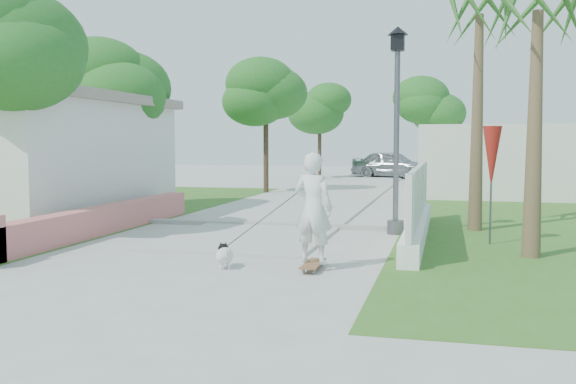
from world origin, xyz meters
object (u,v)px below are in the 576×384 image
(street_lamp, at_px, (397,122))
(dog, at_px, (224,255))
(parked_car, at_px, (392,164))
(patio_umbrella, at_px, (492,158))
(bollard, at_px, (315,190))
(skateboarder, at_px, (304,211))

(street_lamp, bearing_deg, dog, -117.60)
(street_lamp, xyz_separation_m, parked_car, (-1.87, 22.00, -1.66))
(patio_umbrella, bearing_deg, parked_car, 99.30)
(dog, bearing_deg, parked_car, 64.17)
(bollard, relative_size, dog, 2.01)
(bollard, height_order, dog, bollard)
(street_lamp, distance_m, parked_car, 22.15)
(bollard, xyz_separation_m, skateboarder, (1.61, -8.75, 0.34))
(skateboarder, bearing_deg, patio_umbrella, -120.52)
(skateboarder, bearing_deg, street_lamp, -92.30)
(street_lamp, height_order, dog, street_lamp)
(street_lamp, bearing_deg, bollard, 120.96)
(street_lamp, distance_m, dog, 5.50)
(street_lamp, distance_m, patio_umbrella, 2.27)
(street_lamp, bearing_deg, parked_car, 94.85)
(patio_umbrella, height_order, skateboarder, patio_umbrella)
(street_lamp, relative_size, skateboarder, 2.42)
(dog, height_order, parked_car, parked_car)
(parked_car, bearing_deg, patio_umbrella, -157.48)
(skateboarder, xyz_separation_m, dog, (-1.24, -0.21, -0.71))
(patio_umbrella, relative_size, parked_car, 0.51)
(bollard, distance_m, skateboarder, 8.91)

